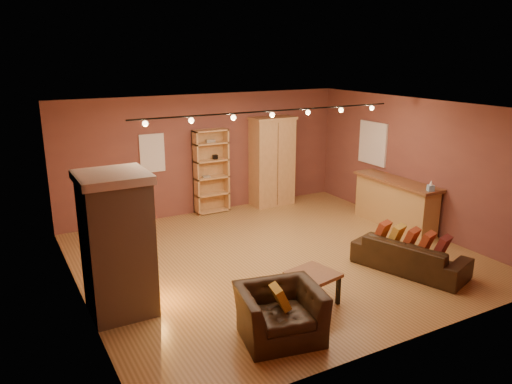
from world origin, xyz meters
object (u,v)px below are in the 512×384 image
armoire (272,161)px  armchair (280,305)px  bar_counter (395,203)px  loveseat (410,249)px  fireplace (118,244)px  coffee_table (313,277)px  bookcase (210,171)px

armoire → armchair: (-3.01, -5.31, -0.63)m
bar_counter → loveseat: 2.39m
fireplace → armchair: (1.68, -1.74, -0.58)m
fireplace → armoire: size_ratio=0.96×
armchair → coffee_table: armchair is taller
bookcase → coffee_table: size_ratio=2.57×
bar_counter → coffee_table: bar_counter is taller
armchair → bookcase: bearing=86.7°
armoire → coffee_table: (-2.07, -4.74, -0.68)m
bookcase → bar_counter: bearing=-42.5°
loveseat → coffee_table: bearing=74.7°
armoire → coffee_table: bearing=-113.6°
bar_counter → armchair: bar_counter is taller
coffee_table → fireplace: bearing=155.9°
armchair → coffee_table: bearing=42.5°
armoire → loveseat: size_ratio=1.08×
fireplace → bar_counter: bearing=7.9°
fireplace → coffee_table: size_ratio=2.72×
coffee_table → bookcase: bearing=84.4°
fireplace → bookcase: (3.10, 3.74, -0.04)m
bookcase → loveseat: bookcase is taller
loveseat → coffee_table: 2.18m
bar_counter → fireplace: bearing=-172.1°
fireplace → coffee_table: 2.94m
bookcase → armchair: bearing=-104.5°
fireplace → loveseat: 4.94m
bookcase → armchair: (-1.42, -5.49, -0.54)m
bookcase → armoire: size_ratio=0.91×
armoire → loveseat: 4.65m
fireplace → armoire: bearing=37.3°
bar_counter → loveseat: size_ratio=1.08×
bar_counter → coffee_table: (-3.62, -2.04, -0.11)m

